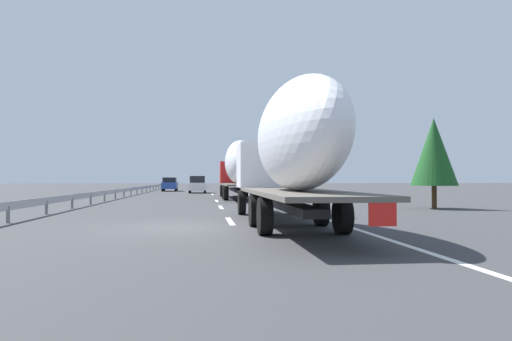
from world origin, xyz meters
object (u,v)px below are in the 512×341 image
Objects in this scene: truck_trailing at (291,148)px; car_white_van at (197,184)px; truck_lead at (238,167)px; car_blue_sedan at (170,184)px; road_sign at (250,175)px; car_black_suv at (197,182)px.

truck_trailing is 3.09× the size of car_white_van.
truck_lead is 0.99× the size of truck_trailing.
car_white_van is 0.98× the size of car_blue_sedan.
truck_trailing is 3.04× the size of car_blue_sedan.
truck_lead reaches higher than road_sign.
car_black_suv is at bearing 2.88° from truck_trailing.
truck_trailing reaches higher than road_sign.
road_sign reaches higher than car_black_suv.
truck_trailing is at bearing -175.00° from car_white_van.
truck_trailing is at bearing 180.00° from truck_lead.
car_black_suv is 0.95× the size of car_white_van.
truck_lead is at bearing -0.00° from truck_trailing.
car_blue_sedan is 1.54× the size of road_sign.
truck_lead reaches higher than car_blue_sedan.
truck_trailing is 47.51m from car_blue_sedan.
truck_lead is 22.11m from truck_trailing.
road_sign reaches higher than car_blue_sedan.
car_white_van is at bearing -156.53° from car_blue_sedan.
car_white_van is at bearing -179.34° from car_black_suv.
car_black_suv is at bearing 12.45° from road_sign.
road_sign is (22.13, -3.10, -0.41)m from truck_lead.
road_sign is (-31.26, -6.90, 1.17)m from car_black_suv.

